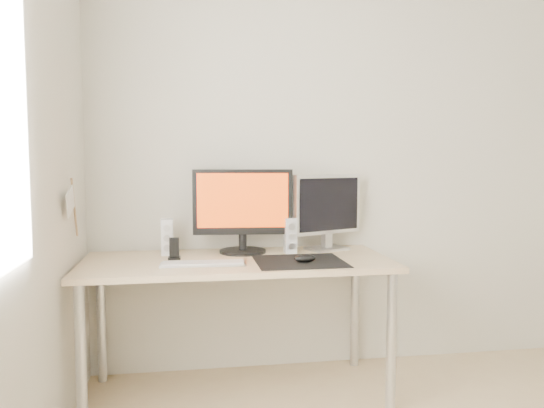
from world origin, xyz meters
TOP-DOWN VIEW (x-y plane):
  - wall_back at (0.00, 1.75)m, footprint 3.50×0.00m
  - mousepad at (-0.62, 1.26)m, footprint 0.45×0.40m
  - mouse at (-0.60, 1.23)m, footprint 0.11×0.07m
  - desk at (-0.93, 1.38)m, footprint 1.60×0.70m
  - main_monitor at (-0.88, 1.56)m, footprint 0.55×0.28m
  - second_monitor at (-0.39, 1.59)m, footprint 0.43×0.23m
  - speaker_left at (-1.29, 1.56)m, footprint 0.06×0.08m
  - speaker_right at (-0.62, 1.52)m, footprint 0.06×0.08m
  - keyboard at (-1.11, 1.26)m, footprint 0.43×0.14m
  - phone_dock at (-1.25, 1.43)m, footprint 0.06×0.06m
  - pennant at (-1.72, 1.24)m, footprint 0.01×0.23m

SIDE VIEW (x-z plane):
  - desk at x=-0.93m, z-range 0.29..1.02m
  - mousepad at x=-0.62m, z-range 0.73..0.73m
  - keyboard at x=-1.11m, z-range 0.73..0.75m
  - mouse at x=-0.60m, z-range 0.73..0.77m
  - phone_dock at x=-1.25m, z-range 0.71..0.82m
  - speaker_left at x=-1.29m, z-range 0.73..0.93m
  - speaker_right at x=-0.62m, z-range 0.73..0.93m
  - second_monitor at x=-0.39m, z-range 0.75..1.19m
  - main_monitor at x=-0.88m, z-range 0.75..1.22m
  - pennant at x=-1.72m, z-range 0.90..1.19m
  - wall_back at x=0.00m, z-range -0.50..3.00m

